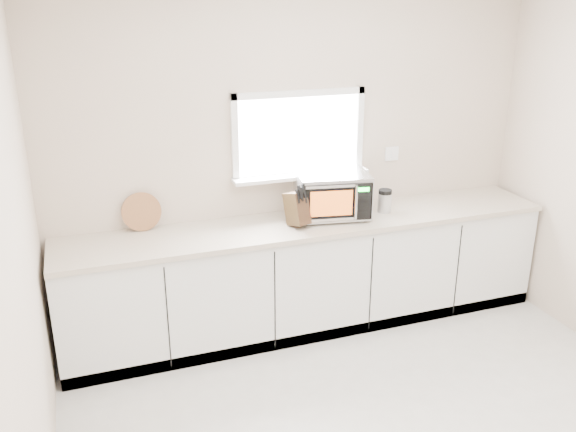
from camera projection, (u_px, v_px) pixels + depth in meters
name	position (u px, v px, depth m)	size (l,w,h in m)	color
back_wall	(298.00, 157.00, 4.90)	(4.00, 0.17, 2.70)	beige
cabinets	(310.00, 276.00, 4.95)	(3.92, 0.60, 0.88)	white
countertop	(311.00, 224.00, 4.78)	(3.92, 0.64, 0.04)	beige
microwave	(332.00, 194.00, 4.82)	(0.62, 0.53, 0.36)	black
knife_block	(297.00, 208.00, 4.62)	(0.17, 0.26, 0.35)	#433018
cutting_board	(141.00, 212.00, 4.55)	(0.29, 0.29, 0.02)	#B07744
coffee_grinder	(385.00, 201.00, 4.95)	(0.14, 0.14, 0.19)	#B6B8BE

